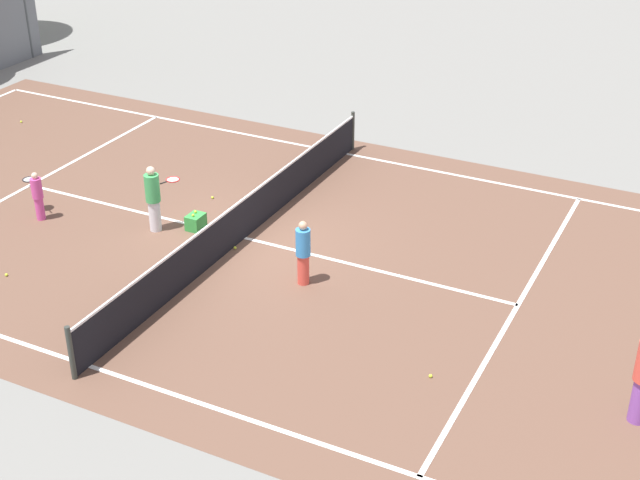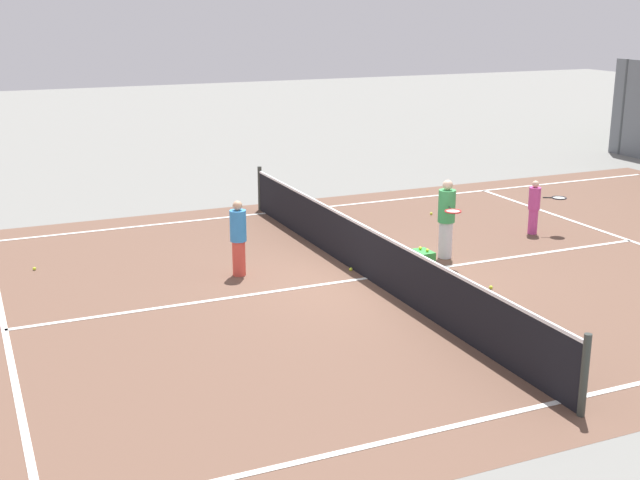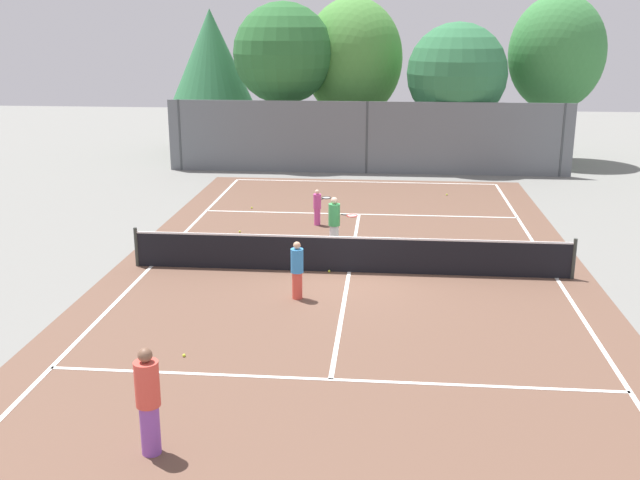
{
  "view_description": "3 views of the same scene",
  "coord_description": "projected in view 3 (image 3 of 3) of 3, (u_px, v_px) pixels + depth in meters",
  "views": [
    {
      "loc": [
        -15.66,
        -9.77,
        9.89
      ],
      "look_at": [
        -1.18,
        -2.53,
        1.13
      ],
      "focal_mm": 51.17,
      "sensor_mm": 36.0,
      "label": 1
    },
    {
      "loc": [
        13.16,
        -6.76,
        4.95
      ],
      "look_at": [
        -0.21,
        -0.87,
        0.79
      ],
      "focal_mm": 46.61,
      "sensor_mm": 36.0,
      "label": 2
    },
    {
      "loc": [
        0.98,
        -19.18,
        6.49
      ],
      "look_at": [
        -0.67,
        -1.36,
        1.28
      ],
      "focal_mm": 41.88,
      "sensor_mm": 36.0,
      "label": 3
    }
  ],
  "objects": [
    {
      "name": "tennis_ball_6",
      "position": [
        329.0,
        271.0,
        20.2
      ],
      "size": [
        0.07,
        0.07,
        0.07
      ],
      "primitive_type": "sphere",
      "color": "#CCE533",
      "rests_on": "ground_plane"
    },
    {
      "name": "player_2",
      "position": [
        148.0,
        400.0,
        11.46
      ],
      "size": [
        0.38,
        0.38,
        1.79
      ],
      "color": "purple",
      "rests_on": "ground_plane"
    },
    {
      "name": "tennis_net",
      "position": [
        349.0,
        254.0,
        20.09
      ],
      "size": [
        11.9,
        0.1,
        1.1
      ],
      "color": "#333833",
      "rests_on": "ground_plane"
    },
    {
      "name": "tennis_ball_2",
      "position": [
        240.0,
        232.0,
        24.05
      ],
      "size": [
        0.07,
        0.07,
        0.07
      ],
      "primitive_type": "sphere",
      "color": "#CCE533",
      "rests_on": "ground_plane"
    },
    {
      "name": "perimeter_fence",
      "position": [
        367.0,
        138.0,
        33.18
      ],
      "size": [
        18.0,
        0.12,
        3.2
      ],
      "color": "slate",
      "rests_on": "ground_plane"
    },
    {
      "name": "tree_0",
      "position": [
        211.0,
        58.0,
        38.28
      ],
      "size": [
        4.41,
        4.41,
        7.23
      ],
      "color": "brown",
      "rests_on": "ground_plane"
    },
    {
      "name": "court_surface",
      "position": [
        349.0,
        272.0,
        20.24
      ],
      "size": [
        13.0,
        25.0,
        0.01
      ],
      "color": "brown",
      "rests_on": "ground_plane"
    },
    {
      "name": "tree_1",
      "position": [
        353.0,
        59.0,
        36.42
      ],
      "size": [
        4.84,
        5.16,
        7.75
      ],
      "color": "brown",
      "rests_on": "ground_plane"
    },
    {
      "name": "tree_4",
      "position": [
        283.0,
        54.0,
        34.87
      ],
      "size": [
        4.7,
        4.7,
        7.5
      ],
      "color": "brown",
      "rests_on": "ground_plane"
    },
    {
      "name": "tennis_ball_5",
      "position": [
        184.0,
        355.0,
        15.08
      ],
      "size": [
        0.07,
        0.07,
        0.07
      ],
      "primitive_type": "sphere",
      "color": "#CCE533",
      "rests_on": "ground_plane"
    },
    {
      "name": "player_1",
      "position": [
        297.0,
        270.0,
        18.1
      ],
      "size": [
        0.31,
        0.31,
        1.45
      ],
      "color": "#E54C3F",
      "rests_on": "ground_plane"
    },
    {
      "name": "tree_3",
      "position": [
        557.0,
        53.0,
        35.06
      ],
      "size": [
        4.49,
        4.17,
        7.85
      ],
      "color": "brown",
      "rests_on": "ground_plane"
    },
    {
      "name": "tennis_ball_4",
      "position": [
        447.0,
        195.0,
        29.25
      ],
      "size": [
        0.07,
        0.07,
        0.07
      ],
      "primitive_type": "sphere",
      "color": "#CCE533",
      "rests_on": "ground_plane"
    },
    {
      "name": "tennis_ball_3",
      "position": [
        402.0,
        253.0,
        21.8
      ],
      "size": [
        0.07,
        0.07,
        0.07
      ],
      "primitive_type": "sphere",
      "color": "#CCE533",
      "rests_on": "ground_plane"
    },
    {
      "name": "tennis_ball_7",
      "position": [
        252.0,
        208.0,
        27.16
      ],
      "size": [
        0.07,
        0.07,
        0.07
      ],
      "primitive_type": "sphere",
      "color": "#CCE533",
      "rests_on": "ground_plane"
    },
    {
      "name": "player_0",
      "position": [
        318.0,
        206.0,
        24.82
      ],
      "size": [
        0.62,
        0.81,
        1.21
      ],
      "color": "#D14799",
      "rests_on": "ground_plane"
    },
    {
      "name": "ball_crate",
      "position": [
        348.0,
        252.0,
        21.39
      ],
      "size": [
        0.44,
        0.34,
        0.43
      ],
      "color": "green",
      "rests_on": "ground_plane"
    },
    {
      "name": "player_3",
      "position": [
        335.0,
        223.0,
        22.01
      ],
      "size": [
        0.92,
        0.58,
        1.61
      ],
      "color": "silver",
      "rests_on": "ground_plane"
    },
    {
      "name": "ground_plane",
      "position": [
        349.0,
        272.0,
        20.24
      ],
      "size": [
        80.0,
        80.0,
        0.0
      ],
      "primitive_type": "plane",
      "color": "slate"
    },
    {
      "name": "tree_2",
      "position": [
        457.0,
        74.0,
        33.98
      ],
      "size": [
        4.57,
        4.57,
        6.58
      ],
      "color": "brown",
      "rests_on": "ground_plane"
    }
  ]
}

